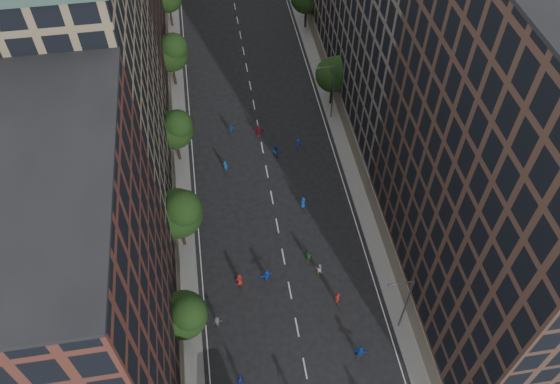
# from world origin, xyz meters

# --- Properties ---
(ground) EXTENTS (240.00, 240.00, 0.00)m
(ground) POSITION_xyz_m (0.00, 40.00, 0.00)
(ground) COLOR black
(ground) RESTS_ON ground
(sidewalk_left) EXTENTS (4.00, 105.00, 0.15)m
(sidewalk_left) POSITION_xyz_m (-12.00, 47.50, 0.07)
(sidewalk_left) COLOR slate
(sidewalk_left) RESTS_ON ground
(sidewalk_right) EXTENTS (4.00, 105.00, 0.15)m
(sidewalk_right) POSITION_xyz_m (12.00, 47.50, 0.07)
(sidewalk_right) COLOR slate
(sidewalk_right) RESTS_ON ground
(bldg_left_a) EXTENTS (14.00, 22.00, 30.00)m
(bldg_left_a) POSITION_xyz_m (-19.00, 11.00, 15.00)
(bldg_left_a) COLOR #542820
(bldg_left_a) RESTS_ON ground
(bldg_left_b) EXTENTS (14.00, 26.00, 34.00)m
(bldg_left_b) POSITION_xyz_m (-19.00, 35.00, 17.00)
(bldg_left_b) COLOR #817054
(bldg_left_b) RESTS_ON ground
(bldg_right_a) EXTENTS (14.00, 30.00, 36.00)m
(bldg_right_a) POSITION_xyz_m (19.00, 15.00, 18.00)
(bldg_right_a) COLOR #483026
(bldg_right_a) RESTS_ON ground
(bldg_right_b) EXTENTS (14.00, 28.00, 33.00)m
(bldg_right_b) POSITION_xyz_m (19.00, 44.00, 16.50)
(bldg_right_b) COLOR #665C54
(bldg_right_b) RESTS_ON ground
(tree_left_1) EXTENTS (4.80, 4.80, 8.21)m
(tree_left_1) POSITION_xyz_m (-11.02, 13.86, 5.55)
(tree_left_1) COLOR black
(tree_left_1) RESTS_ON ground
(tree_left_2) EXTENTS (5.60, 5.60, 9.45)m
(tree_left_2) POSITION_xyz_m (-10.99, 25.83, 6.36)
(tree_left_2) COLOR black
(tree_left_2) RESTS_ON ground
(tree_left_3) EXTENTS (5.00, 5.00, 8.58)m
(tree_left_3) POSITION_xyz_m (-11.02, 39.85, 5.82)
(tree_left_3) COLOR black
(tree_left_3) RESTS_ON ground
(tree_left_4) EXTENTS (5.40, 5.40, 9.08)m
(tree_left_4) POSITION_xyz_m (-11.00, 55.84, 6.10)
(tree_left_4) COLOR black
(tree_left_4) RESTS_ON ground
(tree_right_a) EXTENTS (5.00, 5.00, 8.39)m
(tree_right_a) POSITION_xyz_m (11.38, 47.85, 5.63)
(tree_right_a) COLOR black
(tree_right_a) RESTS_ON ground
(streetlamp_near) EXTENTS (2.64, 0.22, 9.06)m
(streetlamp_near) POSITION_xyz_m (10.37, 12.00, 5.17)
(streetlamp_near) COLOR #595B60
(streetlamp_near) RESTS_ON ground
(streetlamp_far) EXTENTS (2.64, 0.22, 9.06)m
(streetlamp_far) POSITION_xyz_m (10.37, 45.00, 5.17)
(streetlamp_far) COLOR #595B60
(streetlamp_far) RESTS_ON ground
(skater_4) EXTENTS (0.96, 0.62, 1.52)m
(skater_4) POSITION_xyz_m (-6.53, 8.51, 0.76)
(skater_4) COLOR #152EB1
(skater_4) RESTS_ON ground
(skater_5) EXTENTS (1.80, 1.14, 1.86)m
(skater_5) POSITION_xyz_m (5.63, 9.41, 0.93)
(skater_5) COLOR #1540AC
(skater_5) RESTS_ON ground
(skater_6) EXTENTS (1.03, 0.84, 1.81)m
(skater_6) POSITION_xyz_m (-5.38, 19.66, 0.91)
(skater_6) COLOR maroon
(skater_6) RESTS_ON ground
(skater_7) EXTENTS (0.77, 0.64, 1.81)m
(skater_7) POSITION_xyz_m (4.80, 15.72, 0.91)
(skater_7) COLOR maroon
(skater_7) RESTS_ON ground
(skater_8) EXTENTS (0.92, 0.81, 1.58)m
(skater_8) POSITION_xyz_m (3.61, 19.71, 0.79)
(skater_8) COLOR #BCBCB7
(skater_8) RESTS_ON ground
(skater_9) EXTENTS (1.08, 0.72, 1.56)m
(skater_9) POSITION_xyz_m (-8.24, 15.05, 0.78)
(skater_9) COLOR #46464B
(skater_9) RESTS_ON ground
(skater_10) EXTENTS (1.08, 0.69, 1.70)m
(skater_10) POSITION_xyz_m (2.76, 21.49, 0.85)
(skater_10) COLOR #216F2B
(skater_10) RESTS_ON ground
(skater_11) EXTENTS (1.76, 1.03, 1.81)m
(skater_11) POSITION_xyz_m (-2.33, 19.67, 0.91)
(skater_11) COLOR blue
(skater_11) RESTS_ON ground
(skater_12) EXTENTS (0.96, 0.80, 1.69)m
(skater_12) POSITION_xyz_m (3.59, 29.39, 0.84)
(skater_12) COLOR navy
(skater_12) RESTS_ON ground
(skater_13) EXTENTS (0.74, 0.58, 1.79)m
(skater_13) POSITION_xyz_m (-5.33, 36.93, 0.90)
(skater_13) COLOR #1450A8
(skater_13) RESTS_ON ground
(skater_14) EXTENTS (1.13, 1.01, 1.93)m
(skater_14) POSITION_xyz_m (1.55, 38.57, 0.96)
(skater_14) COLOR #164DB3
(skater_14) RESTS_ON ground
(skater_15) EXTENTS (1.17, 0.92, 1.59)m
(skater_15) POSITION_xyz_m (4.85, 39.55, 0.79)
(skater_15) COLOR #1533AC
(skater_15) RESTS_ON ground
(skater_16) EXTENTS (1.03, 0.48, 1.72)m
(skater_16) POSITION_xyz_m (-3.92, 43.67, 0.86)
(skater_16) COLOR #154CAD
(skater_16) RESTS_ON ground
(skater_17) EXTENTS (1.74, 0.97, 1.79)m
(skater_17) POSITION_xyz_m (-0.20, 42.90, 0.89)
(skater_17) COLOR maroon
(skater_17) RESTS_ON ground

